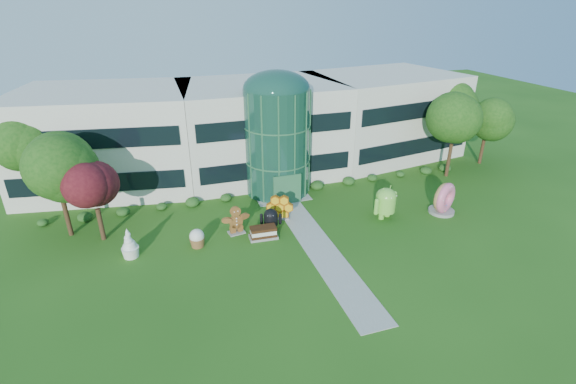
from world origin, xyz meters
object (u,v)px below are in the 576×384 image
object	(u,v)px
android_green	(386,201)
gingerbread	(236,220)
android_black	(271,217)
donut	(444,198)

from	to	relation	value
android_green	gingerbread	bearing A→B (deg)	153.35
android_black	gingerbread	bearing A→B (deg)	-166.25
android_green	gingerbread	distance (m)	12.62
android_green	donut	world-z (taller)	android_green
android_black	donut	size ratio (longest dim) A/B	0.73
android_black	donut	world-z (taller)	donut
android_black	gingerbread	size ratio (longest dim) A/B	0.81
gingerbread	android_green	bearing A→B (deg)	-15.75
android_black	donut	bearing A→B (deg)	10.86
android_green	donut	xyz separation A→B (m)	(5.22, -0.76, -0.16)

